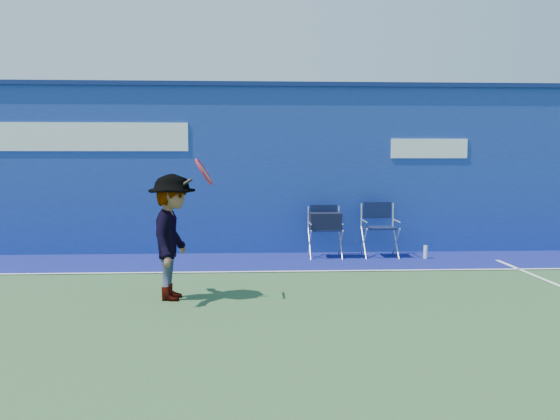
{
  "coord_description": "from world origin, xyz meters",
  "views": [
    {
      "loc": [
        0.34,
        -5.65,
        1.72
      ],
      "look_at": [
        0.76,
        2.6,
        1.0
      ],
      "focal_mm": 38.0,
      "sensor_mm": 36.0,
      "label": 1
    }
  ],
  "objects": [
    {
      "name": "ground",
      "position": [
        0.0,
        0.0,
        0.0
      ],
      "size": [
        80.0,
        80.0,
        0.0
      ],
      "primitive_type": "plane",
      "color": "#31542D",
      "rests_on": "ground"
    },
    {
      "name": "stadium_wall",
      "position": [
        -0.0,
        5.2,
        1.55
      ],
      "size": [
        24.0,
        0.5,
        3.08
      ],
      "color": "navy",
      "rests_on": "ground"
    },
    {
      "name": "out_of_bounds_strip",
      "position": [
        0.0,
        4.1,
        0.0
      ],
      "size": [
        24.0,
        1.8,
        0.01
      ],
      "primitive_type": "cube",
      "color": "navy",
      "rests_on": "ground"
    },
    {
      "name": "court_lines",
      "position": [
        0.0,
        0.6,
        0.01
      ],
      "size": [
        24.0,
        12.0,
        0.01
      ],
      "color": "white",
      "rests_on": "out_of_bounds_strip"
    },
    {
      "name": "directors_chair_left",
      "position": [
        1.64,
        4.47,
        0.38
      ],
      "size": [
        0.54,
        0.48,
        0.9
      ],
      "color": "silver",
      "rests_on": "ground"
    },
    {
      "name": "directors_chair_right",
      "position": [
        2.61,
        4.5,
        0.3
      ],
      "size": [
        0.57,
        0.51,
        0.95
      ],
      "color": "silver",
      "rests_on": "ground"
    },
    {
      "name": "water_bottle",
      "position": [
        3.35,
        4.27,
        0.12
      ],
      "size": [
        0.07,
        0.07,
        0.23
      ],
      "primitive_type": "cylinder",
      "color": "white",
      "rests_on": "ground"
    },
    {
      "name": "tennis_player",
      "position": [
        -0.6,
        1.56,
        0.77
      ],
      "size": [
        0.83,
        1.03,
        1.73
      ],
      "color": "#EA4738",
      "rests_on": "ground"
    }
  ]
}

